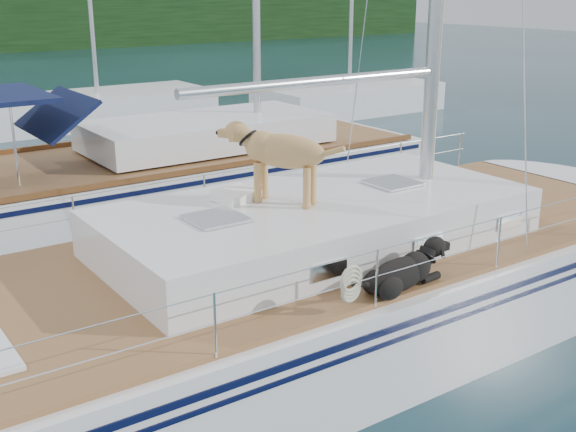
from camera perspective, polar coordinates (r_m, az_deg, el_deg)
ground at (r=8.92m, az=-1.94°, el=-10.73°), size 120.00×120.00×0.00m
main_sailboat at (r=8.66m, az=-1.45°, el=-6.63°), size 12.00×3.80×14.01m
neighbor_sailboat at (r=14.40m, az=-10.09°, el=2.90°), size 11.00×3.50×13.30m
bg_boat_center at (r=24.35m, az=-14.75°, el=8.21°), size 7.20×3.00×11.65m
bg_boat_east at (r=25.73m, az=4.84°, el=9.23°), size 6.40×3.00×11.65m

